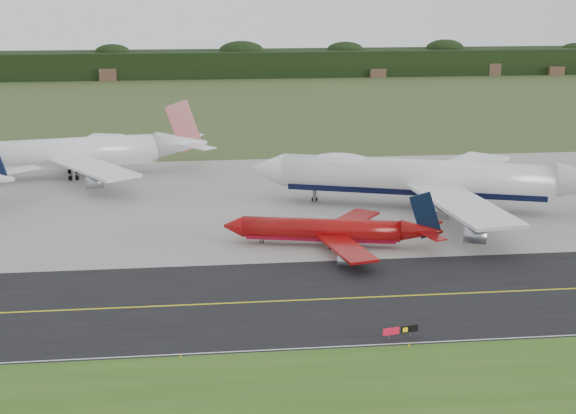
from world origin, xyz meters
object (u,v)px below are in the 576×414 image
at_px(jet_star_tail, 71,153).
at_px(taxiway_sign, 400,330).
at_px(jet_red_737, 333,230).
at_px(jet_ba_747, 429,178).

height_order(jet_star_tail, taxiway_sign, jet_star_tail).
xyz_separation_m(jet_star_tail, taxiway_sign, (54.70, -93.89, -4.54)).
bearing_deg(jet_red_737, jet_star_tail, 132.80).
distance_m(jet_star_tail, taxiway_sign, 108.75).
xyz_separation_m(jet_ba_747, jet_star_tail, (-74.89, 35.08, -0.69)).
bearing_deg(jet_star_tail, jet_ba_747, -25.10).
xyz_separation_m(jet_red_737, jet_star_tail, (-52.19, 56.36, 2.86)).
height_order(jet_ba_747, jet_star_tail, jet_ba_747).
relative_size(jet_ba_747, taxiway_sign, 15.22).
distance_m(jet_red_737, jet_star_tail, 76.86).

